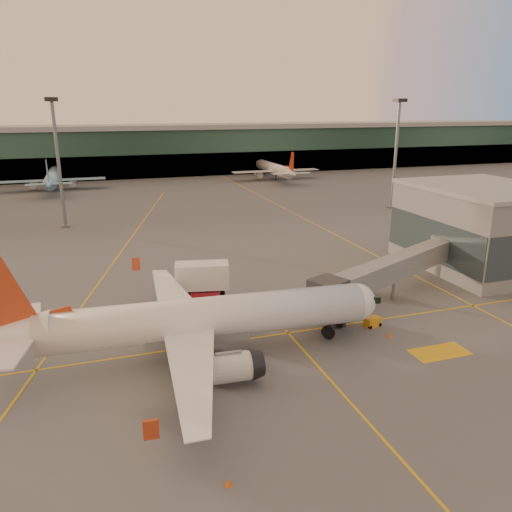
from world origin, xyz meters
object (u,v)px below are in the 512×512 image
object	(u,v)px
gpu_cart	(372,322)
pushback_tug	(361,289)
catering_truck	(203,280)
main_airplane	(194,321)

from	to	relation	value
gpu_cart	pushback_tug	size ratio (longest dim) A/B	0.66
catering_truck	gpu_cart	size ratio (longest dim) A/B	3.51
main_airplane	pushback_tug	distance (m)	26.83
gpu_cart	pushback_tug	bearing A→B (deg)	55.18
main_airplane	gpu_cart	xyz separation A→B (m)	(20.53, 0.69, -3.35)
main_airplane	pushback_tug	world-z (taller)	main_airplane
main_airplane	catering_truck	world-z (taller)	main_airplane
main_airplane	catering_truck	distance (m)	14.52
gpu_cart	pushback_tug	world-z (taller)	pushback_tug
catering_truck	pushback_tug	size ratio (longest dim) A/B	2.32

